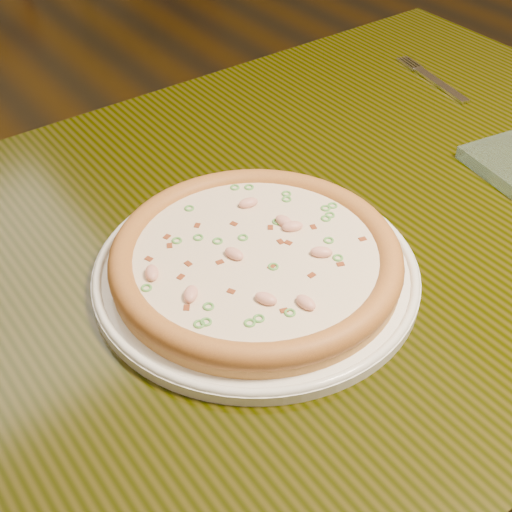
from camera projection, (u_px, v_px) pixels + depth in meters
hero_table at (307, 276)px, 0.94m from camera, size 1.20×0.80×0.75m
plate at (256, 271)px, 0.79m from camera, size 0.36×0.36×0.02m
pizza at (256, 258)px, 0.77m from camera, size 0.32×0.32×0.03m
fork at (434, 80)px, 1.15m from camera, size 0.05×0.18×0.00m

